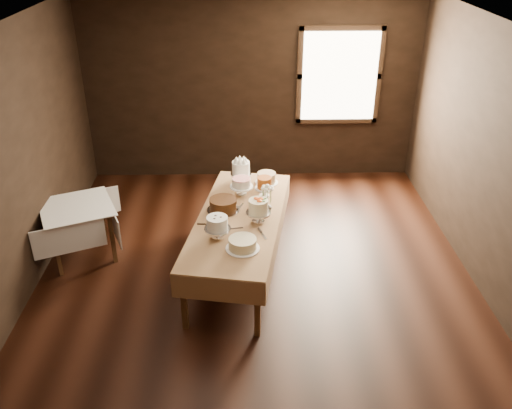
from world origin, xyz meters
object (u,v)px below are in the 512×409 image
Objects in this scene: cake_server_a at (236,228)px; cake_server_e at (212,225)px; display_table at (239,221)px; cake_cream at (243,244)px; side_table at (77,212)px; cake_server_d at (262,209)px; cake_flowers at (258,212)px; cake_meringue at (241,172)px; cake_lattice at (241,187)px; cake_chocolate at (223,205)px; cake_caramel at (264,188)px; cake_speckled at (267,178)px; flower_vase at (267,207)px; cake_server_c at (241,206)px; cake_server_b at (264,236)px; cake_swirl at (217,228)px.

cake_server_a and cake_server_e have the same top height.
display_table is 6.11× the size of cake_cream.
cake_server_d is at bearing -5.00° from side_table.
cake_flowers reaches higher than cake_server_d.
cake_meringue is 0.92× the size of cake_lattice.
cake_cream reaches higher than cake_server_d.
cake_server_e is (-0.32, -0.73, -0.09)m from cake_lattice.
cake_server_a reaches higher than side_table.
side_table is 2.71× the size of cake_chocolate.
side_table is 2.24m from cake_caramel.
cake_server_e is at bearing -113.85° from cake_lattice.
cake_speckled is (0.34, 0.86, 0.12)m from display_table.
flower_vase is (0.61, 0.29, 0.06)m from cake_server_e.
cake_chocolate reaches higher than side_table.
cake_caramel is 0.59m from cake_chocolate.
cake_server_b is at bearing -138.66° from cake_server_c.
cake_caramel is 2.20× the size of flower_vase.
flower_vase is at bearing -56.99° from cake_lattice.
cake_server_c is at bearing 121.14° from cake_server_d.
cake_server_c is 0.52m from cake_server_e.
cake_swirl is 0.70× the size of cake_cream.
cake_flowers is at bearing 12.13° from cake_server_e.
cake_server_b is (0.22, 0.25, -0.05)m from cake_cream.
cake_server_a reaches higher than display_table.
flower_vase is at bearing 70.40° from cake_cream.
cake_cream is at bearing -49.87° from cake_server_e.
cake_server_d is (-0.03, -0.32, -0.11)m from cake_caramel.
cake_meringue is 1.17m from cake_server_a.
cake_meringue reaches higher than cake_caramel.
display_table is 0.26m from cake_server_a.
cake_caramel is 0.91m from cake_server_b.
flower_vase is (0.29, -0.79, -0.07)m from cake_meringue.
cake_speckled is 0.98m from cake_flowers.
cake_speckled reaches higher than cake_server_b.
cake_server_d is (0.45, 0.02, -0.07)m from cake_chocolate.
cake_speckled is at bearing 87.85° from flower_vase.
cake_server_a is 0.52m from cake_server_d.
cake_server_b is 2.00× the size of flower_vase.
display_table is 7.98× the size of cake_lattice.
flower_vase is at bearing -92.15° from cake_speckled.
cake_flowers reaches higher than cake_cream.
cake_speckled is 0.88m from cake_chocolate.
cake_server_d is 1.00× the size of cake_server_e.
cake_server_a is at bearing -96.58° from display_table.
cake_server_d is at bearing 79.00° from cake_flowers.
side_table is at bearing -167.79° from cake_speckled.
cake_swirl reaches higher than cake_speckled.
flower_vase reaches higher than cake_server_a.
display_table is 8.70× the size of cake_swirl.
cake_lattice reaches higher than cake_server_b.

